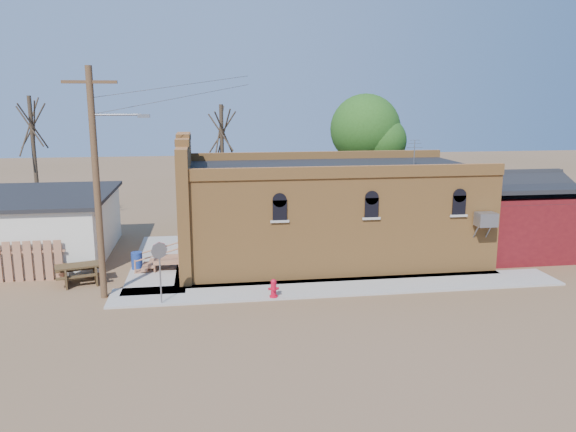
{
  "coord_description": "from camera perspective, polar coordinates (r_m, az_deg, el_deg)",
  "views": [
    {
      "loc": [
        -4.09,
        -20.98,
        7.74
      ],
      "look_at": [
        -0.26,
        4.53,
        2.4
      ],
      "focal_mm": 35.0,
      "sensor_mm": 36.0,
      "label": 1
    }
  ],
  "objects": [
    {
      "name": "wood_fence",
      "position": [
        27.15,
        -27.01,
        -4.21
      ],
      "size": [
        5.2,
        0.1,
        1.8
      ],
      "primitive_type": null,
      "color": "#8F5D40",
      "rests_on": "ground"
    },
    {
      "name": "tree_bare_far",
      "position": [
        36.39,
        -24.62,
        8.48
      ],
      "size": [
        2.8,
        2.8,
        8.16
      ],
      "color": "#403024",
      "rests_on": "ground"
    },
    {
      "name": "tree_bare_near",
      "position": [
        34.05,
        -6.77,
        8.63
      ],
      "size": [
        2.8,
        2.8,
        7.65
      ],
      "color": "#403024",
      "rests_on": "ground"
    },
    {
      "name": "stop_sign",
      "position": [
        21.84,
        -12.93,
        -4.03
      ],
      "size": [
        0.6,
        0.37,
        2.41
      ],
      "rotation": [
        0.0,
        0.0,
        0.09
      ],
      "color": "gray",
      "rests_on": "sidewalk_south"
    },
    {
      "name": "ground",
      "position": [
        22.73,
        2.37,
        -8.22
      ],
      "size": [
        120.0,
        120.0,
        0.0
      ],
      "primitive_type": "plane",
      "color": "brown",
      "rests_on": "ground"
    },
    {
      "name": "brick_bar",
      "position": [
        27.62,
        3.61,
        0.4
      ],
      "size": [
        16.4,
        7.97,
        6.3
      ],
      "color": "#BB7939",
      "rests_on": "ground"
    },
    {
      "name": "picnic_table",
      "position": [
        25.79,
        -20.37,
        -5.26
      ],
      "size": [
        2.32,
        1.98,
        0.83
      ],
      "rotation": [
        0.0,
        0.0,
        0.27
      ],
      "color": "#47341C",
      "rests_on": "ground"
    },
    {
      "name": "red_shed",
      "position": [
        31.21,
        21.59,
        0.77
      ],
      "size": [
        5.4,
        6.4,
        4.3
      ],
      "color": "#500D13",
      "rests_on": "ground"
    },
    {
      "name": "sidewalk_south",
      "position": [
        23.86,
        5.52,
        -7.19
      ],
      "size": [
        19.0,
        2.2,
        0.08
      ],
      "primitive_type": "cube",
      "color": "#9E9991",
      "rests_on": "ground"
    },
    {
      "name": "tree_leafy",
      "position": [
        35.97,
        7.86,
        8.71
      ],
      "size": [
        4.4,
        4.4,
        8.15
      ],
      "color": "#403024",
      "rests_on": "ground"
    },
    {
      "name": "fire_hydrant",
      "position": [
        22.36,
        -1.48,
        -7.35
      ],
      "size": [
        0.44,
        0.43,
        0.75
      ],
      "rotation": [
        0.0,
        0.0,
        0.35
      ],
      "color": "red",
      "rests_on": "sidewalk_south"
    },
    {
      "name": "sidewalk_west",
      "position": [
        28.15,
        -12.75,
        -4.48
      ],
      "size": [
        2.6,
        10.0,
        0.08
      ],
      "primitive_type": "cube",
      "color": "#9E9991",
      "rests_on": "ground"
    },
    {
      "name": "utility_pole",
      "position": [
        22.74,
        -18.77,
        3.57
      ],
      "size": [
        3.12,
        0.26,
        9.0
      ],
      "color": "#45281B",
      "rests_on": "ground"
    },
    {
      "name": "trash_barrel",
      "position": [
        26.93,
        -15.1,
        -4.38
      ],
      "size": [
        0.59,
        0.59,
        0.78
      ],
      "primitive_type": "cylinder",
      "rotation": [
        0.0,
        0.0,
        0.19
      ],
      "color": "navy",
      "rests_on": "sidewalk_west"
    }
  ]
}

